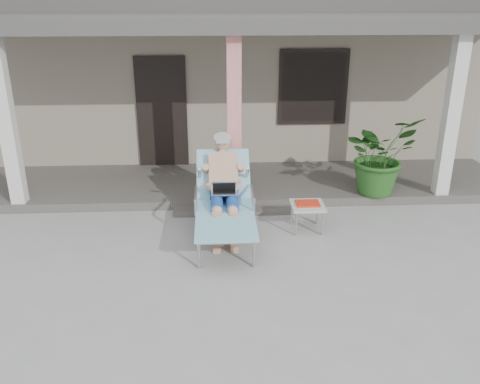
{
  "coord_description": "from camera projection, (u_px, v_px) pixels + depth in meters",
  "views": [
    {
      "loc": [
        -0.35,
        -5.69,
        3.32
      ],
      "look_at": [
        0.01,
        0.6,
        0.85
      ],
      "focal_mm": 38.0,
      "sensor_mm": 36.0,
      "label": 1
    }
  ],
  "objects": [
    {
      "name": "house",
      "position": [
        226.0,
        69.0,
        11.95
      ],
      "size": [
        10.4,
        5.4,
        3.3
      ],
      "color": "gray",
      "rests_on": "ground"
    },
    {
      "name": "porch_overhang",
      "position": [
        231.0,
        29.0,
        8.24
      ],
      "size": [
        10.0,
        2.3,
        2.85
      ],
      "color": "silver",
      "rests_on": "porch_deck"
    },
    {
      "name": "potted_palm",
      "position": [
        380.0,
        155.0,
        8.45
      ],
      "size": [
        1.52,
        1.44,
        1.33
      ],
      "primitive_type": "imported",
      "rotation": [
        0.0,
        0.0,
        0.43
      ],
      "color": "#26591E",
      "rests_on": "porch_deck"
    },
    {
      "name": "porch_deck",
      "position": [
        232.0,
        184.0,
        9.28
      ],
      "size": [
        10.0,
        2.0,
        0.15
      ],
      "primitive_type": "cube",
      "color": "#605B56",
      "rests_on": "ground"
    },
    {
      "name": "lounger",
      "position": [
        224.0,
        177.0,
        7.27
      ],
      "size": [
        0.82,
        2.17,
        1.4
      ],
      "rotation": [
        0.0,
        0.0,
        -0.0
      ],
      "color": "#B7B7BC",
      "rests_on": "ground"
    },
    {
      "name": "side_table",
      "position": [
        308.0,
        207.0,
        7.53
      ],
      "size": [
        0.49,
        0.49,
        0.44
      ],
      "rotation": [
        0.0,
        0.0,
        -0.01
      ],
      "color": "beige",
      "rests_on": "ground"
    },
    {
      "name": "ground",
      "position": [
        242.0,
        270.0,
        6.52
      ],
      "size": [
        60.0,
        60.0,
        0.0
      ],
      "primitive_type": "plane",
      "color": "#9E9E99",
      "rests_on": "ground"
    },
    {
      "name": "porch_step",
      "position": [
        235.0,
        211.0,
        8.23
      ],
      "size": [
        2.0,
        0.3,
        0.07
      ],
      "primitive_type": "cube",
      "color": "#605B56",
      "rests_on": "ground"
    }
  ]
}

